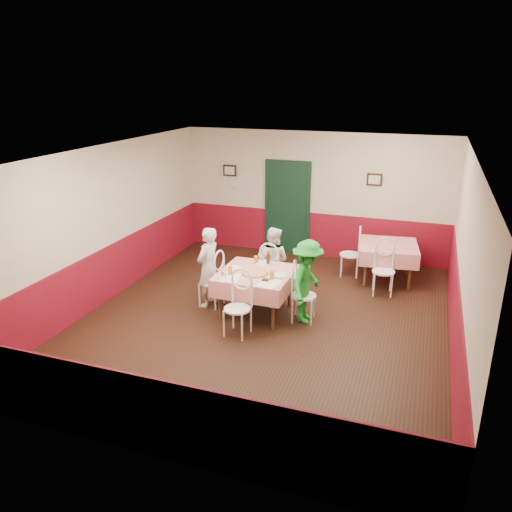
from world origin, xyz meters
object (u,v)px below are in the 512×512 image
(chair_second_a, at_px, (350,255))
(beer_bottle, at_px, (268,259))
(chair_second_b, at_px, (384,272))
(chair_left, at_px, (211,282))
(glass_a, at_px, (230,271))
(diner_far, at_px, (273,261))
(diner_right, at_px, (307,282))
(glass_b, at_px, (272,275))
(second_table, at_px, (387,262))
(wallet, at_px, (266,280))
(diner_left, at_px, (208,267))
(chair_right, at_px, (304,296))
(chair_far, at_px, (272,272))
(main_table, at_px, (256,293))
(chair_near, at_px, (237,309))
(pizza, at_px, (255,273))
(glass_c, at_px, (256,260))

(chair_second_a, distance_m, beer_bottle, 2.25)
(chair_second_b, bearing_deg, chair_left, -159.21)
(chair_second_a, distance_m, glass_a, 3.04)
(diner_far, height_order, diner_right, diner_right)
(chair_second_b, distance_m, glass_b, 2.44)
(chair_second_b, height_order, glass_b, chair_second_b)
(second_table, bearing_deg, wallet, -123.53)
(glass_a, distance_m, wallet, 0.65)
(diner_left, bearing_deg, chair_left, 102.33)
(chair_second_b, distance_m, glass_a, 3.00)
(chair_left, bearing_deg, chair_second_b, 123.30)
(chair_right, height_order, chair_far, same)
(main_table, distance_m, chair_right, 0.85)
(chair_near, height_order, chair_second_b, same)
(pizza, bearing_deg, chair_second_b, 39.20)
(chair_left, xyz_separation_m, chair_far, (0.86, 0.84, 0.00))
(main_table, xyz_separation_m, chair_right, (0.85, -0.01, 0.08))
(glass_b, height_order, diner_left, diner_left)
(chair_right, xyz_separation_m, pizza, (-0.84, -0.06, 0.32))
(pizza, bearing_deg, diner_far, 89.39)
(chair_left, relative_size, chair_right, 1.00)
(second_table, bearing_deg, chair_right, -116.42)
(chair_near, bearing_deg, diner_left, 141.38)
(pizza, xyz_separation_m, glass_c, (-0.14, 0.48, 0.05))
(chair_near, relative_size, chair_second_b, 1.00)
(chair_second_a, bearing_deg, wallet, -28.00)
(diner_far, bearing_deg, chair_second_a, -123.22)
(pizza, bearing_deg, glass_a, -156.22)
(main_table, height_order, diner_left, diner_left)
(second_table, xyz_separation_m, pizza, (-1.99, -2.37, 0.40))
(glass_a, height_order, diner_right, diner_right)
(main_table, distance_m, chair_far, 0.85)
(main_table, xyz_separation_m, chair_far, (0.01, 0.85, 0.08))
(chair_second_b, height_order, diner_right, diner_right)
(pizza, height_order, diner_right, diner_right)
(chair_far, distance_m, diner_right, 1.27)
(glass_c, height_order, wallet, glass_c)
(pizza, height_order, diner_far, diner_far)
(glass_a, height_order, glass_c, glass_a)
(second_table, height_order, chair_far, chair_far)
(chair_right, relative_size, chair_second_b, 1.00)
(chair_left, relative_size, wallet, 8.18)
(chair_right, bearing_deg, beer_bottle, 55.83)
(wallet, bearing_deg, chair_left, 165.01)
(chair_second_b, distance_m, diner_far, 2.09)
(chair_far, xyz_separation_m, pizza, (-0.01, -0.93, 0.32))
(second_table, bearing_deg, pizza, -129.99)
(chair_second_b, bearing_deg, glass_a, -150.40)
(glass_c, xyz_separation_m, beer_bottle, (0.22, 0.02, 0.04))
(second_table, relative_size, chair_right, 1.24)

